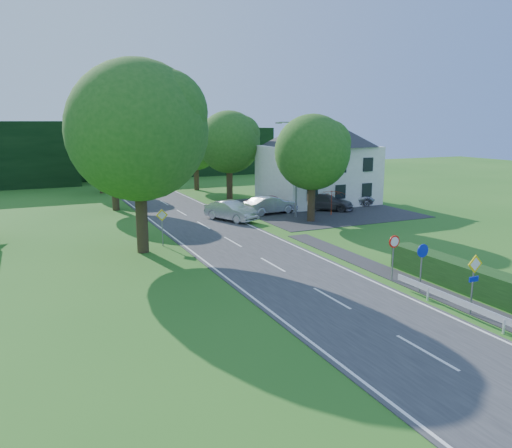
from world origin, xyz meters
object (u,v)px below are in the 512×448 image
parked_car_red (270,203)px  parked_car_grey (325,202)px  streetlight (295,165)px  motorcycle (217,213)px  moving_car (231,211)px  parked_car_silver_a (271,205)px  parasol (332,202)px  parked_car_silver_b (348,198)px

parked_car_red → parked_car_grey: size_ratio=0.91×
streetlight → motorcycle: size_ratio=3.92×
moving_car → motorcycle: 1.28m
motorcycle → parked_car_grey: 10.53m
parked_car_red → parked_car_silver_a: parked_car_red is taller
parked_car_red → parked_car_silver_a: 0.67m
motorcycle → parasol: parasol is taller
moving_car → parked_car_red: (4.59, 2.03, 0.02)m
parked_car_grey → moving_car: bearing=137.4°
parked_car_grey → motorcycle: bearing=132.1°
motorcycle → parked_car_red: size_ratio=0.43×
motorcycle → parked_car_silver_b: bearing=-15.5°
moving_car → motorcycle: moving_car is taller
motorcycle → parked_car_silver_b: (13.98, 1.44, 0.18)m
streetlight → moving_car: size_ratio=1.68×
moving_car → streetlight: bearing=-34.0°
parked_car_red → parked_car_silver_a: (-0.28, -0.60, -0.02)m
moving_car → parked_car_grey: (9.63, 1.07, -0.03)m
streetlight → parked_car_silver_b: streetlight is taller
streetlight → parked_car_grey: 5.97m
moving_car → parked_car_red: size_ratio=1.01×
parked_car_silver_b → moving_car: bearing=114.4°
moving_car → parasol: bearing=-33.4°
parked_car_red → moving_car: bearing=108.2°
parasol → streetlight: bearing=171.7°
parked_car_red → parked_car_silver_a: size_ratio=1.00×
parked_car_silver_a → parasol: 5.33m
streetlight → parked_car_red: streetlight is taller
parked_car_silver_b → parked_car_silver_a: bearing=110.2°
parked_car_silver_b → streetlight: bearing=127.2°
streetlight → parked_car_grey: size_ratio=1.54×
parked_car_red → parasol: parasol is taller
motorcycle → parked_car_silver_b: 14.06m
parked_car_silver_a → parked_car_grey: (5.33, -0.36, -0.03)m
motorcycle → parked_car_grey: parked_car_grey is taller
parked_car_red → parked_car_silver_b: bearing=-93.7°
streetlight → parked_car_silver_b: (7.72, 3.26, -3.71)m
moving_car → parked_car_silver_b: bearing=-14.1°
streetlight → parked_car_grey: streetlight is taller
streetlight → parasol: 4.80m
moving_car → parked_car_silver_b: moving_car is taller
moving_car → parked_car_silver_a: moving_car is taller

